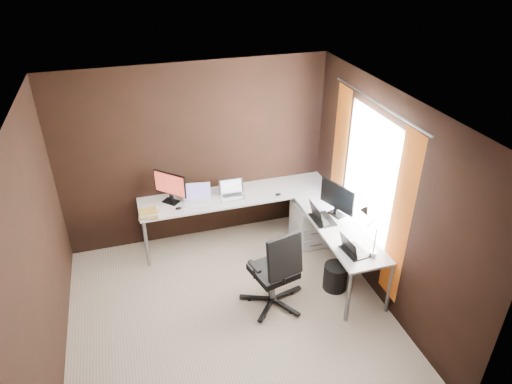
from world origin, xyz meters
TOP-DOWN VIEW (x-y plane):
  - room at (0.34, 0.07)m, footprint 3.60×3.60m
  - desk at (0.84, 1.04)m, footprint 2.65×2.25m
  - drawer_pedestal at (1.43, 1.15)m, footprint 0.42×0.50m
  - monitor_left at (-0.40, 1.57)m, footprint 0.37×0.36m
  - monitor_right at (1.54, 0.63)m, footprint 0.23×0.51m
  - laptop_white at (-0.08, 1.46)m, footprint 0.40×0.31m
  - laptop_silver at (0.41, 1.48)m, footprint 0.34×0.24m
  - laptop_black_big at (1.30, 0.57)m, footprint 0.25×0.35m
  - laptop_black_small at (1.38, -0.13)m, footprint 0.26×0.34m
  - book_stack at (-0.73, 1.30)m, footprint 0.27×0.23m
  - mouse_left at (-0.35, 1.35)m, footprint 0.10×0.08m
  - mouse_corner at (1.01, 1.30)m, footprint 0.10×0.07m
  - desk_lamp at (1.51, -0.19)m, footprint 0.19×0.22m
  - office_chair at (0.55, 0.08)m, footprint 0.60×0.62m
  - wastebasket at (1.35, 0.13)m, footprint 0.34×0.34m

SIDE VIEW (x-z plane):
  - wastebasket at x=1.35m, z-range 0.00..0.34m
  - drawer_pedestal at x=1.43m, z-range 0.00..0.60m
  - office_chair at x=0.55m, z-range -0.22..0.85m
  - desk at x=0.84m, z-range 0.31..1.04m
  - mouse_left at x=-0.35m, z-range 0.73..0.76m
  - mouse_corner at x=1.01m, z-range 0.73..0.76m
  - book_stack at x=-0.73m, z-range 0.73..0.81m
  - laptop_black_small at x=1.38m, z-range 0.67..0.88m
  - laptop_silver at x=0.41m, z-range 0.67..0.89m
  - laptop_black_big at x=1.30m, z-range 0.66..0.90m
  - laptop_white at x=-0.08m, z-range 0.66..0.90m
  - monitor_left at x=-0.40m, z-range 0.76..1.18m
  - monitor_right at x=1.54m, z-range 0.76..1.21m
  - desk_lamp at x=1.51m, z-range 0.81..1.41m
  - room at x=0.34m, z-range 0.03..2.53m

